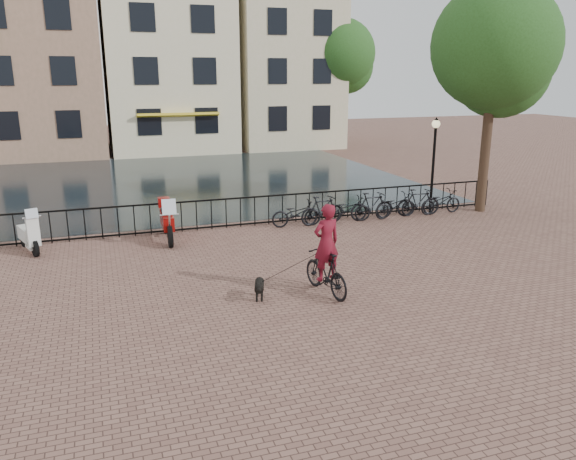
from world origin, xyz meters
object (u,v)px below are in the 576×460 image
object	(u,v)px
cyclist	(326,255)
dog	(259,288)
motorcycle	(167,216)
lamp_post	(434,150)
scooter	(27,228)

from	to	relation	value
cyclist	dog	world-z (taller)	cyclist
cyclist	motorcycle	distance (m)	6.47
lamp_post	scooter	bearing A→B (deg)	-178.77
scooter	cyclist	bearing A→B (deg)	-59.71
lamp_post	cyclist	size ratio (longest dim) A/B	1.35
dog	scooter	distance (m)	7.82
cyclist	motorcycle	size ratio (longest dim) A/B	1.18
cyclist	scooter	distance (m)	9.11
cyclist	lamp_post	bearing A→B (deg)	-147.69
lamp_post	motorcycle	size ratio (longest dim) A/B	1.60
lamp_post	cyclist	world-z (taller)	lamp_post
cyclist	scooter	xyz separation A→B (m)	(-6.97, 5.85, -0.25)
cyclist	scooter	bearing A→B (deg)	-49.87
scooter	dog	bearing A→B (deg)	-65.93
motorcycle	scooter	size ratio (longest dim) A/B	1.34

